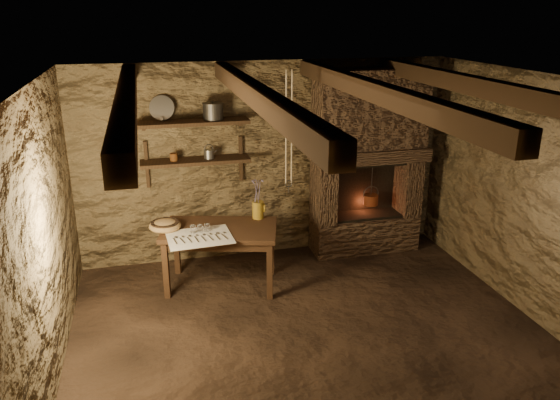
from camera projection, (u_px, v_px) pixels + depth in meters
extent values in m
plane|color=black|center=(311.00, 336.00, 5.22)|extent=(4.50, 4.50, 0.00)
cube|color=#483721|center=(265.00, 161.00, 6.65)|extent=(4.50, 0.04, 2.40)
cube|color=#483721|center=(422.00, 348.00, 2.99)|extent=(4.50, 0.04, 2.40)
cube|color=#483721|center=(42.00, 244.00, 4.31)|extent=(0.04, 4.00, 2.40)
cube|color=#483721|center=(533.00, 199.00, 5.34)|extent=(0.04, 4.00, 2.40)
cube|color=black|center=(317.00, 82.00, 4.42)|extent=(4.50, 4.00, 0.04)
cube|color=black|center=(127.00, 100.00, 4.11)|extent=(0.14, 3.95, 0.16)
cube|color=black|center=(257.00, 95.00, 4.34)|extent=(0.14, 3.95, 0.16)
cube|color=black|center=(373.00, 91.00, 4.57)|extent=(0.14, 3.95, 0.16)
cube|color=black|center=(479.00, 87.00, 4.80)|extent=(0.14, 3.95, 0.16)
cube|color=black|center=(196.00, 161.00, 6.28)|extent=(1.25, 0.30, 0.04)
cube|color=black|center=(194.00, 122.00, 6.13)|extent=(1.25, 0.30, 0.04)
cube|color=#35251A|center=(364.00, 232.00, 7.05)|extent=(1.35, 0.45, 0.45)
cube|color=#35251A|center=(324.00, 192.00, 6.72)|extent=(0.23, 0.45, 0.75)
cube|color=#35251A|center=(407.00, 185.00, 6.98)|extent=(0.23, 0.45, 0.75)
cube|color=#35251A|center=(369.00, 154.00, 6.67)|extent=(1.43, 0.51, 0.16)
cube|color=#35251A|center=(370.00, 109.00, 6.51)|extent=(1.35, 0.45, 0.94)
cube|color=black|center=(360.00, 184.00, 7.03)|extent=(0.90, 0.06, 0.75)
cube|color=#342012|center=(220.00, 230.00, 5.96)|extent=(1.37, 1.00, 0.05)
cube|color=#342012|center=(220.00, 236.00, 5.98)|extent=(1.24, 0.87, 0.09)
cube|color=white|center=(200.00, 237.00, 5.69)|extent=(0.69, 0.57, 0.01)
cylinder|color=olive|center=(258.00, 210.00, 6.19)|extent=(0.15, 0.15, 0.20)
torus|color=olive|center=(264.00, 208.00, 6.20)|extent=(0.02, 0.11, 0.11)
ellipsoid|color=#9E7844|center=(165.00, 226.00, 5.89)|extent=(0.37, 0.37, 0.12)
cylinder|color=#32302D|center=(213.00, 112.00, 6.15)|extent=(0.24, 0.24, 0.17)
cylinder|color=gray|center=(162.00, 108.00, 6.09)|extent=(0.30, 0.18, 0.28)
cylinder|color=#512910|center=(174.00, 157.00, 6.20)|extent=(0.09, 0.09, 0.09)
cylinder|color=maroon|center=(371.00, 200.00, 6.87)|extent=(0.19, 0.19, 0.13)
torus|color=#32302D|center=(371.00, 194.00, 6.84)|extent=(0.21, 0.01, 0.21)
cylinder|color=#32302D|center=(372.00, 180.00, 6.78)|extent=(0.01, 0.01, 0.44)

